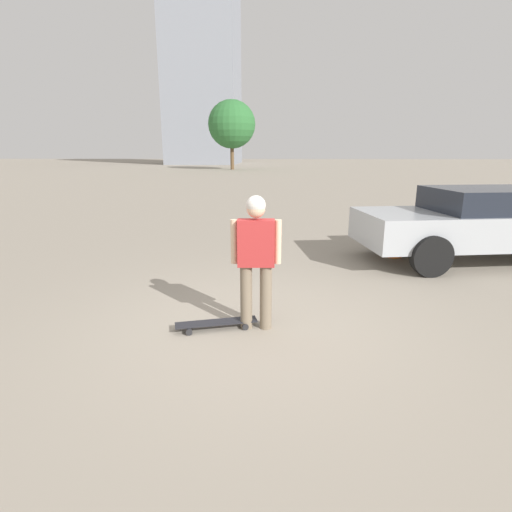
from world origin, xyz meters
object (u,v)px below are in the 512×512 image
at_px(person, 256,253).
at_px(car_parked_near, 481,222).
at_px(skateboard, 216,323).
at_px(traffic_cone, 394,241).

xyz_separation_m(person, car_parked_near, (-4.17, -3.27, -0.18)).
bearing_deg(car_parked_near, person, 29.95).
relative_size(skateboard, traffic_cone, 1.54).
distance_m(skateboard, car_parked_near, 5.75).
bearing_deg(car_parked_near, traffic_cone, -16.75).
height_order(car_parked_near, traffic_cone, car_parked_near).
relative_size(person, traffic_cone, 2.47).
bearing_deg(skateboard, traffic_cone, -146.11).
bearing_deg(skateboard, person, 171.60).
bearing_deg(person, car_parked_near, 36.33).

